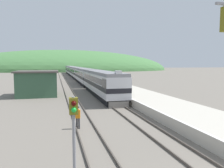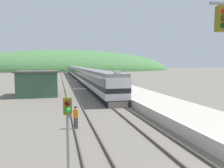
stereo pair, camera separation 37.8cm
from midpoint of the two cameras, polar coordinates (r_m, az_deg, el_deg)
name	(u,v)px [view 1 (the left image)]	position (r m, az deg, el deg)	size (l,w,h in m)	color
track_main	(76,78)	(76.39, -9.48, 1.55)	(1.52, 180.00, 0.16)	#4C443D
track_siding	(62,78)	(76.12, -12.98, 1.48)	(1.52, 180.00, 0.16)	#4C443D
platform	(100,81)	(57.20, -3.34, 0.75)	(5.57, 140.00, 0.92)	#BCB5A5
distant_hills	(65,71)	(163.99, -12.18, 3.45)	(156.75, 70.54, 29.89)	#477A42
station_shed	(38,83)	(36.07, -19.14, 0.22)	(6.33, 6.56, 3.91)	#385B42
express_train_lead_car	(101,82)	(33.73, -3.08, 0.41)	(2.99, 19.94, 4.23)	black
carriage_second	(84,75)	(54.36, -7.46, 2.22)	(2.98, 19.71, 3.87)	black
carriage_third	(77,72)	(74.81, -9.40, 3.03)	(2.98, 19.71, 3.87)	black
carriage_fourth	(72,70)	(95.32, -10.51, 3.49)	(2.98, 19.71, 3.87)	black
carriage_fifth	(69,69)	(115.86, -11.22, 3.78)	(2.98, 19.71, 3.87)	black
signal_post_siding	(74,120)	(9.56, -11.10, -9.26)	(0.36, 0.42, 3.62)	gray
track_worker	(78,116)	(17.15, -9.55, -8.30)	(0.40, 0.30, 1.72)	#2D2D33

